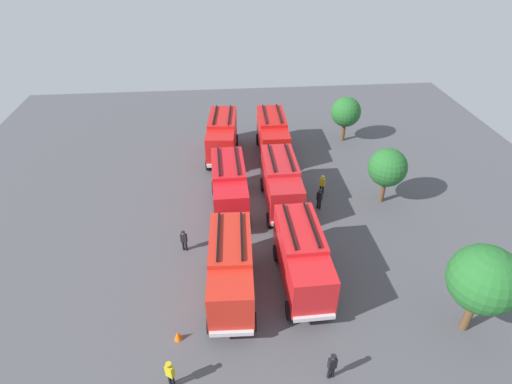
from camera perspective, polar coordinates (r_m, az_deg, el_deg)
The scene contains 18 objects.
ground_plane at distance 33.00m, azimuth -0.00°, elevation -2.01°, with size 54.36×54.36×0.00m, color #4C4C51.
fire_truck_0 at distance 39.29m, azimuth -4.73°, elevation 7.87°, with size 7.39×3.27×3.88m.
fire_truck_1 at distance 31.62m, azimuth -3.75°, elevation 0.86°, with size 7.25×2.87×3.88m.
fire_truck_2 at distance 24.63m, azimuth -3.52°, elevation -10.57°, with size 7.30×3.00×3.88m.
fire_truck_3 at distance 39.38m, azimuth 2.31°, elevation 8.02°, with size 7.24×2.86×3.88m.
fire_truck_4 at distance 32.06m, azimuth 3.52°, elevation 1.39°, with size 7.21×2.78×3.88m.
fire_truck_5 at distance 25.46m, azimuth 6.45°, elevation -8.96°, with size 7.25×2.88×3.88m.
firefighter_0 at distance 28.81m, azimuth -9.99°, elevation -6.59°, with size 0.34×0.47×1.63m.
firefighter_1 at distance 22.13m, azimuth -11.87°, elevation -23.47°, with size 0.44×0.48×1.79m.
firefighter_2 at distance 32.59m, azimuth 8.82°, elevation -0.86°, with size 0.47×0.47×1.76m.
firefighter_3 at distance 34.43m, azimuth 9.21°, elevation 1.13°, with size 0.40×0.48×1.71m.
firefighter_4 at distance 22.32m, azimuth 10.55°, elevation -22.63°, with size 0.31×0.46×1.75m.
tree_0 at distance 42.75m, azimuth 12.41°, elevation 10.81°, with size 2.97×2.97×4.60m.
tree_1 at distance 33.52m, azimuth 17.85°, elevation 3.24°, with size 3.03×3.03×4.69m.
tree_2 at distance 24.60m, azimuth 29.16°, elevation -10.60°, with size 3.70×3.70×5.74m.
traffic_cone_0 at distance 29.18m, azimuth -5.14°, elevation -6.90°, with size 0.51×0.51×0.73m, color #F2600C.
traffic_cone_1 at distance 24.20m, azimuth -10.81°, elevation -19.03°, with size 0.44×0.44×0.62m, color #F2600C.
traffic_cone_2 at distance 29.87m, azimuth 5.04°, elevation -5.90°, with size 0.44×0.44×0.63m, color #F2600C.
Camera 1 is at (26.55, -2.42, 19.45)m, focal length 28.73 mm.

